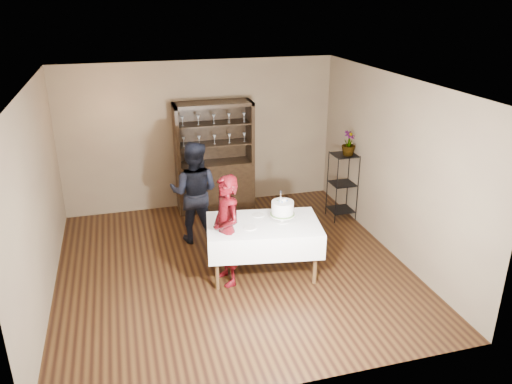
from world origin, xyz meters
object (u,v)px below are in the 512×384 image
at_px(cake_table, 263,235).
at_px(cake, 283,209).
at_px(man, 194,192).
at_px(woman, 227,231).
at_px(plant_etagere, 342,183).
at_px(potted_plant, 349,143).
at_px(china_hutch, 215,174).

bearing_deg(cake_table, cake, -4.20).
height_order(man, cake, man).
height_order(woman, man, man).
relative_size(plant_etagere, man, 0.72).
distance_m(woman, man, 1.41).
height_order(cake, potted_plant, potted_plant).
height_order(man, potted_plant, man).
distance_m(china_hutch, cake, 2.59).
distance_m(china_hutch, woman, 2.63).
xyz_separation_m(cake_table, man, (-0.76, 1.29, 0.23)).
bearing_deg(potted_plant, woman, -148.72).
distance_m(cake, potted_plant, 2.23).
bearing_deg(cake_table, woman, -170.33).
distance_m(china_hutch, plant_etagere, 2.33).
xyz_separation_m(china_hutch, cake, (0.47, -2.53, 0.31)).
xyz_separation_m(cake_table, cake, (0.27, -0.02, 0.38)).
height_order(cake_table, potted_plant, potted_plant).
bearing_deg(woman, china_hutch, 159.13).
height_order(china_hutch, woman, china_hutch).
xyz_separation_m(cake, potted_plant, (1.66, 1.43, 0.42)).
relative_size(cake_table, cake, 3.56).
xyz_separation_m(cake_table, woman, (-0.55, -0.09, 0.19)).
relative_size(plant_etagere, potted_plant, 2.84).
relative_size(china_hutch, woman, 1.27).
height_order(cake_table, cake, cake).
distance_m(cake_table, man, 1.52).
bearing_deg(man, plant_etagere, -155.18).
height_order(china_hutch, potted_plant, china_hutch).
bearing_deg(woman, man, 175.68).
bearing_deg(woman, plant_etagere, 109.32).
bearing_deg(plant_etagere, cake, -137.55).
bearing_deg(plant_etagere, china_hutch, 153.17).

